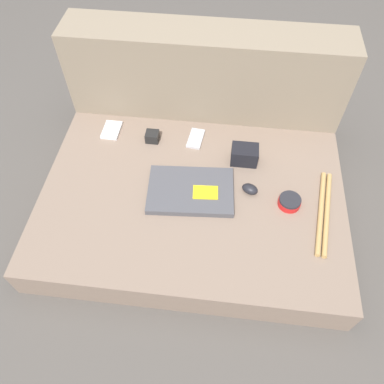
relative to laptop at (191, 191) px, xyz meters
The scene contains 11 objects.
ground_plane 0.15m from the laptop, 63.32° to the right, with size 8.00×8.00×0.00m, color #4C4742.
couch_seat 0.08m from the laptop, 63.32° to the right, with size 1.12×0.77×0.13m.
couch_backrest 0.49m from the laptop, 89.31° to the left, with size 1.12×0.20×0.49m.
laptop is the anchor object (origin of this frame).
computer_mouse 0.22m from the laptop, ahead, with size 0.07×0.06×0.04m.
speaker_puck 0.36m from the laptop, ahead, with size 0.08×0.08×0.03m.
phone_silver 0.46m from the laptop, 142.67° to the left, with size 0.07×0.10×0.01m.
phone_black 0.27m from the laptop, 92.58° to the left, with size 0.07×0.11×0.01m.
camera_pouch 0.26m from the laptop, 43.63° to the left, with size 0.10×0.07×0.07m.
charger_brick 0.31m from the laptop, 127.05° to the left, with size 0.05×0.05×0.04m.
drumstick_pair 0.48m from the laptop, ahead, with size 0.09×0.36×0.02m.
Camera 1 is at (0.09, -0.80, 1.25)m, focal length 35.00 mm.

